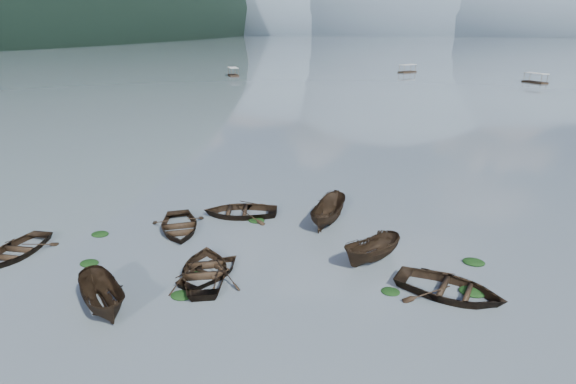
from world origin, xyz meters
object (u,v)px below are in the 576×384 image
(rowboat_0, at_px, (17,254))
(pontoon_left, at_px, (233,76))
(rowboat_3, at_px, (206,276))
(pontoon_centre, at_px, (407,72))

(rowboat_0, relative_size, pontoon_left, 0.84)
(rowboat_0, distance_m, pontoon_left, 99.21)
(rowboat_3, xyz_separation_m, pontoon_centre, (4.74, 117.41, 0.00))
(rowboat_0, height_order, pontoon_centre, pontoon_centre)
(pontoon_left, xyz_separation_m, pontoon_centre, (43.63, 23.02, 0.00))
(pontoon_centre, bearing_deg, rowboat_0, -58.58)
(rowboat_0, bearing_deg, pontoon_left, 99.83)
(pontoon_left, bearing_deg, rowboat_0, -106.61)
(pontoon_left, height_order, pontoon_centre, pontoon_centre)
(rowboat_3, distance_m, pontoon_left, 102.09)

